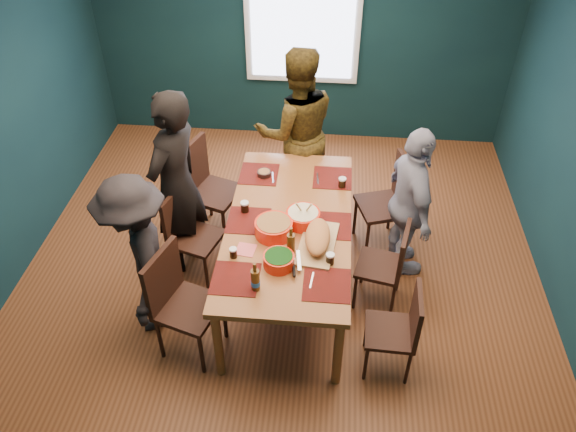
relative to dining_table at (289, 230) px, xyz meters
The scene contains 26 objects.
room 0.85m from the dining_table, 99.60° to the left, with size 5.01×5.01×2.71m.
dining_table is the anchor object (origin of this frame).
chair_left_far 1.21m from the dining_table, 139.43° to the left, with size 0.59×0.59×1.04m.
chair_left_mid 0.99m from the dining_table, behind, with size 0.52×0.52×0.91m.
chair_left_near 1.10m from the dining_table, 139.12° to the right, with size 0.57×0.57×1.01m.
chair_right_far 1.21m from the dining_table, 38.50° to the left, with size 0.56×0.56×0.99m.
chair_right_mid 0.92m from the dining_table, ahead, with size 0.47×0.47×0.87m.
chair_right_near 1.25m from the dining_table, 39.43° to the right, with size 0.40×0.40×0.85m.
person_far_left 1.11m from the dining_table, 163.90° to the left, with size 0.67×0.44×1.84m, color black.
person_back 1.35m from the dining_table, 91.88° to the left, with size 0.88×0.68×1.81m, color black.
person_right 1.13m from the dining_table, 20.66° to the left, with size 0.90×0.38×1.54m, color white.
person_near_left 1.27m from the dining_table, 157.83° to the right, with size 0.99×0.57×1.53m, color black.
bowl_salad 0.24m from the dining_table, 127.14° to the right, with size 0.32×0.32×0.13m.
bowl_dumpling 0.19m from the dining_table, ahead, with size 0.29×0.29×0.27m.
bowl_herbs 0.53m from the dining_table, 93.73° to the right, with size 0.25×0.25×0.11m.
cutting_board 0.39m from the dining_table, 44.64° to the right, with size 0.36×0.71×0.15m.
small_bowl 0.74m from the dining_table, 114.02° to the left, with size 0.13×0.13×0.05m.
beer_bottle_a 0.82m from the dining_table, 103.08° to the right, with size 0.07×0.07×0.26m.
beer_bottle_b 0.40m from the dining_table, 82.45° to the right, with size 0.07×0.07×0.26m.
cola_glass_a 0.62m from the dining_table, 131.90° to the right, with size 0.06×0.06×0.09m.
cola_glass_b 0.60m from the dining_table, 51.13° to the right, with size 0.07×0.07×0.10m.
cola_glass_c 0.72m from the dining_table, 51.71° to the left, with size 0.07×0.07×0.10m.
cola_glass_d 0.44m from the dining_table, 163.15° to the left, with size 0.07×0.07×0.10m.
napkin_a 0.35m from the dining_table, 16.18° to the left, with size 0.16×0.16×0.00m, color #E86169.
napkin_b 0.49m from the dining_table, 131.33° to the right, with size 0.15×0.15×0.00m, color #E86169.
napkin_c 0.80m from the dining_table, 66.13° to the right, with size 0.14×0.14×0.00m, color #E86169.
Camera 1 is at (0.42, -3.92, 3.93)m, focal length 35.00 mm.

